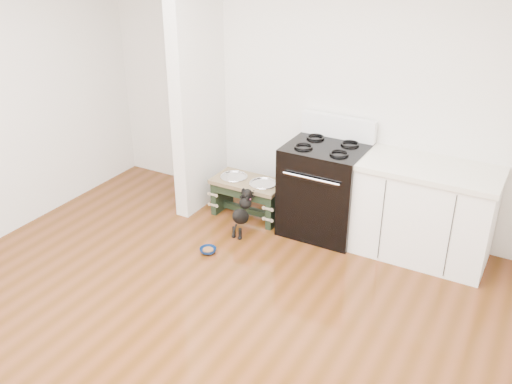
# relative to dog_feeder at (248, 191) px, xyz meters

# --- Properties ---
(ground) EXTENTS (5.00, 5.00, 0.00)m
(ground) POSITION_rel_dog_feeder_xyz_m (0.56, -2.05, -0.29)
(ground) COLOR #4A280D
(ground) RESTS_ON ground
(room_shell) EXTENTS (5.00, 5.00, 5.00)m
(room_shell) POSITION_rel_dog_feeder_xyz_m (0.56, -2.05, 1.33)
(room_shell) COLOR silver
(room_shell) RESTS_ON ground
(partition_wall) EXTENTS (0.15, 0.80, 2.70)m
(partition_wall) POSITION_rel_dog_feeder_xyz_m (-0.61, 0.05, 1.06)
(partition_wall) COLOR silver
(partition_wall) RESTS_ON ground
(oven_range) EXTENTS (0.76, 0.69, 1.14)m
(oven_range) POSITION_rel_dog_feeder_xyz_m (0.81, 0.10, 0.18)
(oven_range) COLOR black
(oven_range) RESTS_ON ground
(cabinet_run) EXTENTS (1.24, 0.64, 0.91)m
(cabinet_run) POSITION_rel_dog_feeder_xyz_m (1.79, 0.12, 0.16)
(cabinet_run) COLOR white
(cabinet_run) RESTS_ON ground
(dog_feeder) EXTENTS (0.75, 0.40, 0.43)m
(dog_feeder) POSITION_rel_dog_feeder_xyz_m (0.00, 0.00, 0.00)
(dog_feeder) COLOR black
(dog_feeder) RESTS_ON ground
(puppy) EXTENTS (0.13, 0.39, 0.46)m
(puppy) POSITION_rel_dog_feeder_xyz_m (0.13, -0.35, -0.04)
(puppy) COLOR black
(puppy) RESTS_ON ground
(floor_bowl) EXTENTS (0.19, 0.19, 0.05)m
(floor_bowl) POSITION_rel_dog_feeder_xyz_m (0.04, -0.83, -0.27)
(floor_bowl) COLOR #0B2351
(floor_bowl) RESTS_ON ground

